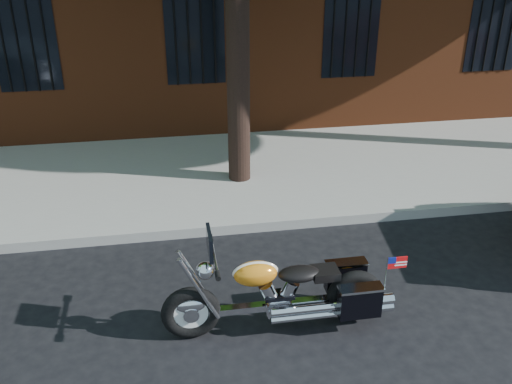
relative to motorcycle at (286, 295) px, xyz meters
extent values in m
plane|color=black|center=(-0.48, 0.80, -0.43)|extent=(120.00, 120.00, 0.00)
cube|color=gray|center=(-0.48, 2.18, -0.36)|extent=(40.00, 0.16, 0.15)
cube|color=gray|center=(-0.48, 4.06, -0.36)|extent=(40.00, 3.60, 0.15)
cube|color=black|center=(-0.48, 5.91, 1.77)|extent=(1.10, 0.14, 2.00)
cylinder|color=black|center=(-0.48, 5.83, 1.77)|extent=(0.04, 0.04, 2.00)
cylinder|color=black|center=(0.02, 3.70, 2.07)|extent=(0.36, 0.36, 5.00)
torus|color=black|center=(-1.03, 0.00, -0.11)|extent=(0.63, 0.14, 0.63)
torus|color=black|center=(0.77, 0.01, -0.11)|extent=(0.63, 0.14, 0.63)
cylinder|color=white|center=(-1.03, 0.00, -0.11)|extent=(0.47, 0.06, 0.47)
cylinder|color=white|center=(0.77, 0.01, -0.11)|extent=(0.47, 0.06, 0.47)
ellipsoid|color=white|center=(-1.03, 0.00, -0.02)|extent=(0.33, 0.12, 0.18)
ellipsoid|color=orange|center=(0.77, 0.01, 0.00)|extent=(0.33, 0.13, 0.18)
cube|color=white|center=(-0.13, 0.01, -0.13)|extent=(1.42, 0.10, 0.08)
cylinder|color=white|center=(-0.08, 0.01, -0.15)|extent=(0.30, 0.17, 0.30)
cylinder|color=white|center=(0.39, -0.16, -0.14)|extent=(1.18, 0.09, 0.08)
ellipsoid|color=orange|center=(-0.34, 0.00, 0.30)|extent=(0.47, 0.27, 0.27)
ellipsoid|color=black|center=(0.14, 0.01, 0.25)|extent=(0.46, 0.27, 0.15)
cube|color=black|center=(0.74, 0.25, -0.01)|extent=(0.45, 0.15, 0.36)
cube|color=black|center=(0.74, -0.24, -0.01)|extent=(0.45, 0.15, 0.36)
cylinder|color=white|center=(-0.76, 0.00, 0.57)|extent=(0.03, 0.74, 0.03)
sphere|color=white|center=(-0.86, 0.00, 0.40)|extent=(0.19, 0.19, 0.19)
cube|color=black|center=(-0.80, 0.00, 0.72)|extent=(0.04, 0.38, 0.26)
cube|color=red|center=(1.09, -0.28, 0.46)|extent=(0.21, 0.01, 0.13)
camera|label=1|loc=(-1.16, -4.89, 3.66)|focal=40.00mm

